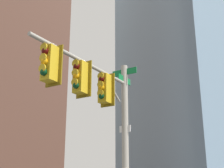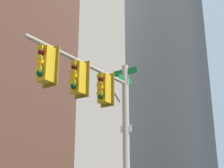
{
  "view_description": "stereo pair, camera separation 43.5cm",
  "coord_description": "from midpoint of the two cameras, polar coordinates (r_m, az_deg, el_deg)",
  "views": [
    {
      "loc": [
        10.9,
        -5.43,
        1.87
      ],
      "look_at": [
        0.91,
        -1.23,
        5.34
      ],
      "focal_mm": 51.63,
      "sensor_mm": 36.0,
      "label": 1
    },
    {
      "loc": [
        11.06,
        -5.02,
        1.87
      ],
      "look_at": [
        0.91,
        -1.23,
        5.34
      ],
      "focal_mm": 51.63,
      "sensor_mm": 36.0,
      "label": 2
    }
  ],
  "objects": [
    {
      "name": "signal_pole_assembly",
      "position": [
        10.54,
        -3.25,
        -3.97
      ],
      "size": [
        3.34,
        4.41,
        6.32
      ],
      "rotation": [
        0.0,
        0.0,
        5.33
      ],
      "color": "#9E998C",
      "rests_on": "ground_plane"
    }
  ]
}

